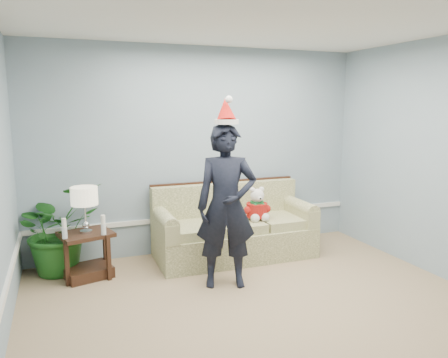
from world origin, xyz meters
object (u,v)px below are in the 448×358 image
object	(u,v)px
sofa	(233,230)
table_lamp	(84,198)
teddy_bear	(257,208)
houseplant	(58,228)
man	(226,206)
side_table	(87,260)

from	to	relation	value
sofa	table_lamp	distance (m)	1.92
sofa	teddy_bear	xyz separation A→B (m)	(0.26, -0.17, 0.32)
sofa	table_lamp	size ratio (longest dim) A/B	3.85
houseplant	teddy_bear	world-z (taller)	houseplant
houseplant	teddy_bear	size ratio (longest dim) A/B	2.43
table_lamp	man	distance (m)	1.59
sofa	side_table	size ratio (longest dim) A/B	3.11
side_table	houseplant	distance (m)	0.52
man	teddy_bear	bearing A→B (deg)	61.52
table_lamp	teddy_bear	distance (m)	2.11
sofa	houseplant	world-z (taller)	houseplant
sofa	man	world-z (taller)	man
sofa	teddy_bear	world-z (taller)	sofa
sofa	houseplant	distance (m)	2.14
side_table	man	xyz separation A→B (m)	(1.41, -0.76, 0.67)
sofa	man	distance (m)	1.10
sofa	side_table	world-z (taller)	sofa
houseplant	table_lamp	bearing A→B (deg)	-45.50
side_table	table_lamp	xyz separation A→B (m)	(0.00, -0.01, 0.72)
side_table	man	size ratio (longest dim) A/B	0.37
man	teddy_bear	world-z (taller)	man
sofa	table_lamp	bearing A→B (deg)	-176.31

